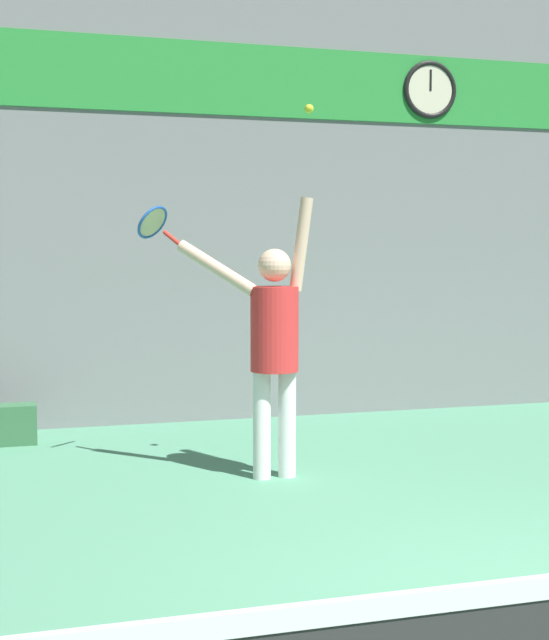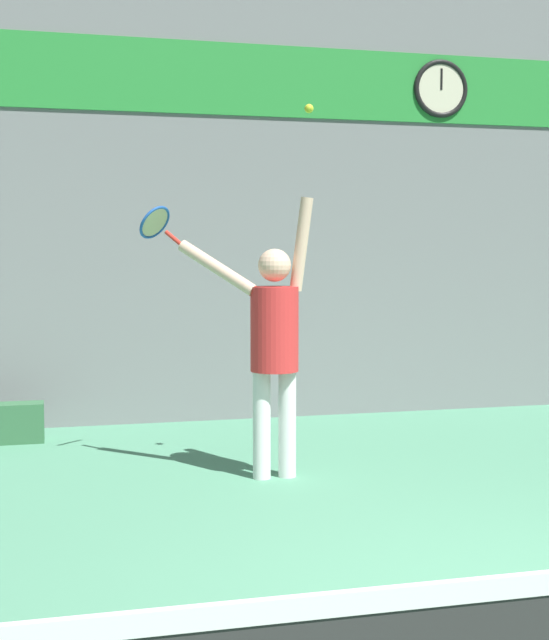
{
  "view_description": "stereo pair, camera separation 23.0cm",
  "coord_description": "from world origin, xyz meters",
  "px_view_note": "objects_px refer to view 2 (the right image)",
  "views": [
    {
      "loc": [
        -2.4,
        -3.31,
        1.66
      ],
      "look_at": [
        -0.61,
        2.88,
        1.16
      ],
      "focal_mm": 50.0,
      "sensor_mm": 36.0,
      "label": 1
    },
    {
      "loc": [
        -2.18,
        -3.37,
        1.66
      ],
      "look_at": [
        -0.61,
        2.88,
        1.16
      ],
      "focal_mm": 50.0,
      "sensor_mm": 36.0,
      "label": 2
    }
  ],
  "objects_px": {
    "scoreboard_clock": "(441,89)",
    "equipment_bag": "(0,423)",
    "tennis_ball": "(309,109)",
    "tennis_racket": "(156,224)",
    "tennis_player": "(273,336)"
  },
  "relations": [
    {
      "from": "scoreboard_clock",
      "to": "equipment_bag",
      "type": "relative_size",
      "value": 0.79
    },
    {
      "from": "tennis_ball",
      "to": "tennis_racket",
      "type": "bearing_deg",
      "value": 146.96
    },
    {
      "from": "scoreboard_clock",
      "to": "tennis_racket",
      "type": "relative_size",
      "value": 1.56
    },
    {
      "from": "scoreboard_clock",
      "to": "tennis_player",
      "type": "xyz_separation_m",
      "value": [
        -2.33,
        -2.27,
        -2.27
      ]
    },
    {
      "from": "tennis_racket",
      "to": "tennis_ball",
      "type": "relative_size",
      "value": 5.86
    },
    {
      "from": "scoreboard_clock",
      "to": "tennis_ball",
      "type": "height_order",
      "value": "scoreboard_clock"
    },
    {
      "from": "tennis_ball",
      "to": "equipment_bag",
      "type": "height_order",
      "value": "tennis_ball"
    },
    {
      "from": "tennis_racket",
      "to": "tennis_ball",
      "type": "bearing_deg",
      "value": -33.04
    },
    {
      "from": "equipment_bag",
      "to": "scoreboard_clock",
      "type": "bearing_deg",
      "value": 7.26
    },
    {
      "from": "tennis_ball",
      "to": "equipment_bag",
      "type": "xyz_separation_m",
      "value": [
        -2.25,
        1.82,
        -2.5
      ]
    },
    {
      "from": "tennis_ball",
      "to": "equipment_bag",
      "type": "distance_m",
      "value": 3.83
    },
    {
      "from": "scoreboard_clock",
      "to": "tennis_player",
      "type": "distance_m",
      "value": 3.97
    },
    {
      "from": "tennis_racket",
      "to": "equipment_bag",
      "type": "xyz_separation_m",
      "value": [
        -1.24,
        1.17,
        -1.7
      ]
    },
    {
      "from": "tennis_ball",
      "to": "equipment_bag",
      "type": "relative_size",
      "value": 0.09
    },
    {
      "from": "tennis_racket",
      "to": "equipment_bag",
      "type": "bearing_deg",
      "value": 136.76
    }
  ]
}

